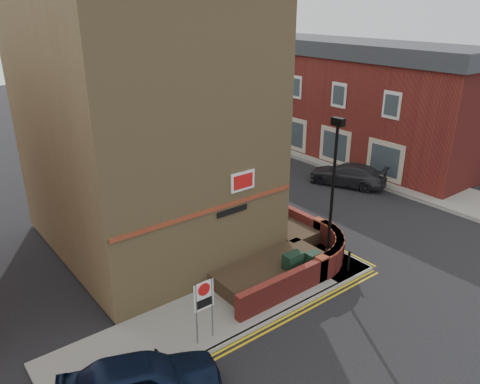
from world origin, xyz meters
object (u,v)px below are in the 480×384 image
lamppost (332,195)px  zone_sign (204,300)px  navy_hatchback (141,382)px  silver_car_near (253,192)px  utility_cabinet_large (293,267)px

lamppost → zone_sign: size_ratio=2.86×
navy_hatchback → silver_car_near: navy_hatchback is taller
silver_car_near → lamppost: bearing=-121.7°
silver_car_near → zone_sign: bearing=-153.5°
utility_cabinet_large → silver_car_near: bearing=61.5°
lamppost → zone_sign: (-6.60, -0.70, -1.70)m
zone_sign → silver_car_near: zone_sign is taller
zone_sign → navy_hatchback: bearing=-160.3°
zone_sign → utility_cabinet_large: bearing=9.7°
navy_hatchback → silver_car_near: 14.49m
lamppost → navy_hatchback: lamppost is taller
lamppost → zone_sign: 6.85m
zone_sign → silver_car_near: bearing=42.8°
zone_sign → navy_hatchback: 3.08m
lamppost → utility_cabinet_large: (-1.90, 0.10, -2.62)m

